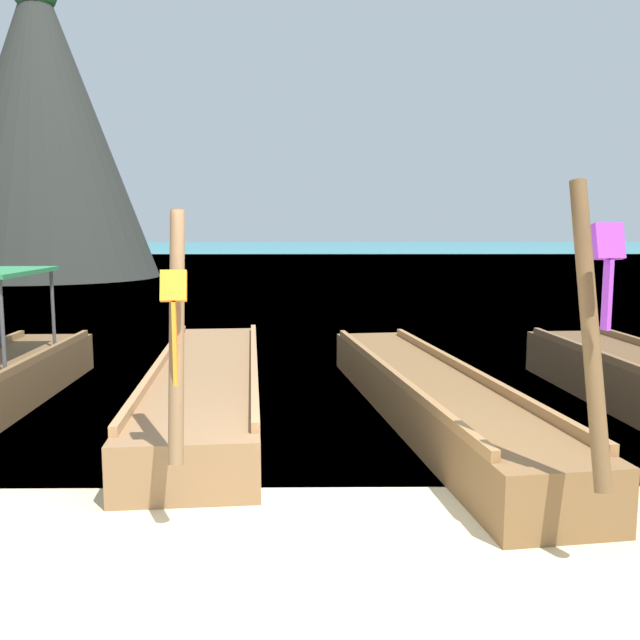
{
  "coord_description": "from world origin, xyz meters",
  "views": [
    {
      "loc": [
        -0.08,
        -4.81,
        2.34
      ],
      "look_at": [
        0.0,
        3.2,
        1.28
      ],
      "focal_mm": 38.54,
      "sensor_mm": 36.0,
      "label": 1
    }
  ],
  "objects": [
    {
      "name": "ground",
      "position": [
        0.0,
        0.0,
        0.0
      ],
      "size": [
        120.0,
        120.0,
        0.0
      ],
      "primitive_type": "plane",
      "color": "beige"
    },
    {
      "name": "sea_water",
      "position": [
        0.0,
        61.2,
        0.0
      ],
      "size": [
        120.0,
        120.0,
        0.0
      ],
      "primitive_type": "plane",
      "color": "teal",
      "rests_on": "ground"
    },
    {
      "name": "longtail_boat_orange_ribbon",
      "position": [
        -1.48,
        4.11,
        0.29
      ],
      "size": [
        1.91,
        7.37,
        2.51
      ],
      "color": "olive",
      "rests_on": "ground"
    },
    {
      "name": "longtail_boat_violet_ribbon",
      "position": [
        1.35,
        3.41,
        0.3
      ],
      "size": [
        2.04,
        7.35,
        2.7
      ],
      "color": "brown",
      "rests_on": "ground"
    },
    {
      "name": "karst_rock",
      "position": [
        -13.1,
        28.83,
        7.23
      ],
      "size": [
        10.94,
        10.54,
        14.82
      ],
      "color": "#2D302B",
      "rests_on": "ground"
    }
  ]
}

